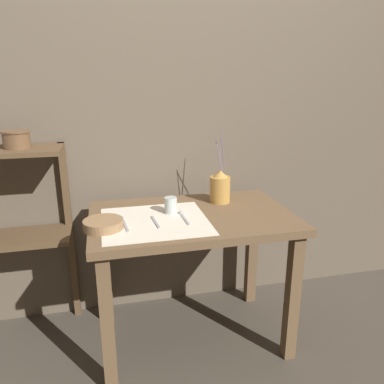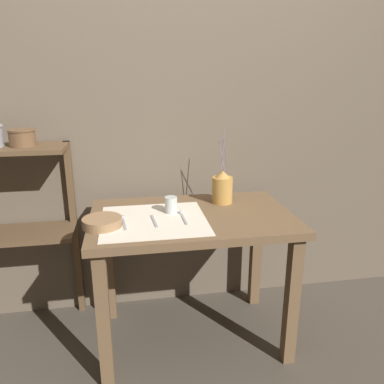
{
  "view_description": "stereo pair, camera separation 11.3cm",
  "coord_description": "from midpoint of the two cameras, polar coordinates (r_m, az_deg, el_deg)",
  "views": [
    {
      "loc": [
        -0.42,
        -1.74,
        1.41
      ],
      "look_at": [
        0.0,
        0.0,
        0.86
      ],
      "focal_mm": 35.0,
      "sensor_mm": 36.0,
      "label": 1
    },
    {
      "loc": [
        -0.31,
        -1.77,
        1.41
      ],
      "look_at": [
        0.0,
        0.0,
        0.86
      ],
      "focal_mm": 35.0,
      "sensor_mm": 36.0,
      "label": 2
    }
  ],
  "objects": [
    {
      "name": "fork_outer",
      "position": [
        1.82,
        -7.39,
        -4.57
      ],
      "size": [
        0.03,
        0.16,
        0.0
      ],
      "color": "#939399",
      "rests_on": "wooden_table"
    },
    {
      "name": "metal_pot_small",
      "position": [
        2.08,
        -26.64,
        7.25
      ],
      "size": [
        0.14,
        0.14,
        0.09
      ],
      "color": "brown",
      "rests_on": "wooden_shelf_unit"
    },
    {
      "name": "wooden_shelf_unit",
      "position": [
        2.21,
        -27.34,
        -2.24
      ],
      "size": [
        0.59,
        0.28,
        1.07
      ],
      "color": "brown",
      "rests_on": "ground_plane"
    },
    {
      "name": "spoon_inner",
      "position": [
        1.89,
        -3.24,
        -3.52
      ],
      "size": [
        0.02,
        0.17,
        0.02
      ],
      "color": "#939399",
      "rests_on": "wooden_table"
    },
    {
      "name": "pitcher_with_flowers",
      "position": [
        2.08,
        2.73,
        0.69
      ],
      "size": [
        0.11,
        0.11,
        0.4
      ],
      "color": "#B7843D",
      "rests_on": "wooden_table"
    },
    {
      "name": "linen_cloth",
      "position": [
        1.84,
        -7.43,
        -4.43
      ],
      "size": [
        0.51,
        0.47,
        0.0
      ],
      "color": "beige",
      "rests_on": "wooden_table"
    },
    {
      "name": "stone_wall_back",
      "position": [
        2.23,
        -4.17,
        11.68
      ],
      "size": [
        7.0,
        0.06,
        2.4
      ],
      "color": "brown",
      "rests_on": "ground_plane"
    },
    {
      "name": "ground_plane",
      "position": [
        2.28,
        -1.53,
        -21.08
      ],
      "size": [
        12.0,
        12.0,
        0.0
      ],
      "primitive_type": "plane",
      "color": "#473F35"
    },
    {
      "name": "spoon_outer",
      "position": [
        1.85,
        -12.12,
        -4.37
      ],
      "size": [
        0.03,
        0.17,
        0.02
      ],
      "color": "#939399",
      "rests_on": "wooden_table"
    },
    {
      "name": "glass_tumbler_near",
      "position": [
        1.92,
        -4.95,
        -2.03
      ],
      "size": [
        0.06,
        0.06,
        0.08
      ],
      "color": "#B7C1BC",
      "rests_on": "wooden_table"
    },
    {
      "name": "wooden_bowl",
      "position": [
        1.79,
        -15.15,
        -4.82
      ],
      "size": [
        0.18,
        0.18,
        0.04
      ],
      "color": "#8E6B47",
      "rests_on": "wooden_table"
    },
    {
      "name": "wooden_table",
      "position": [
        1.96,
        -1.68,
        -6.73
      ],
      "size": [
        1.03,
        0.66,
        0.74
      ],
      "color": "brown",
      "rests_on": "ground_plane"
    }
  ]
}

